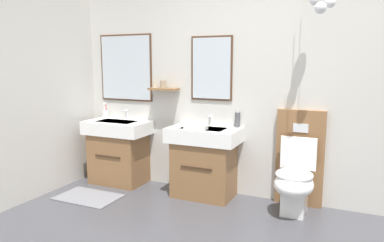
{
  "coord_description": "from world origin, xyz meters",
  "views": [
    {
      "loc": [
        0.76,
        -2.07,
        1.47
      ],
      "look_at": [
        -0.81,
        1.4,
        0.86
      ],
      "focal_mm": 33.97,
      "sensor_mm": 36.0,
      "label": 1
    }
  ],
  "objects_px": {
    "soap_dispenser": "(237,119)",
    "folded_hand_towel": "(196,127)",
    "toilet": "(297,174)",
    "toothbrush_cup": "(106,113)",
    "vanity_sink_left": "(119,150)",
    "vanity_sink_right": "(204,160)"
  },
  "relations": [
    {
      "from": "toilet",
      "to": "soap_dispenser",
      "type": "bearing_deg",
      "value": 165.8
    },
    {
      "from": "vanity_sink_right",
      "to": "toilet",
      "type": "distance_m",
      "value": 0.99
    },
    {
      "from": "toothbrush_cup",
      "to": "soap_dispenser",
      "type": "height_order",
      "value": "toothbrush_cup"
    },
    {
      "from": "soap_dispenser",
      "to": "folded_hand_towel",
      "type": "bearing_deg",
      "value": -138.53
    },
    {
      "from": "vanity_sink_left",
      "to": "vanity_sink_right",
      "type": "bearing_deg",
      "value": 0.0
    },
    {
      "from": "vanity_sink_left",
      "to": "vanity_sink_right",
      "type": "height_order",
      "value": "same"
    },
    {
      "from": "toothbrush_cup",
      "to": "vanity_sink_right",
      "type": "bearing_deg",
      "value": -6.45
    },
    {
      "from": "toothbrush_cup",
      "to": "soap_dispenser",
      "type": "distance_m",
      "value": 1.76
    },
    {
      "from": "toilet",
      "to": "soap_dispenser",
      "type": "distance_m",
      "value": 0.85
    },
    {
      "from": "vanity_sink_left",
      "to": "toothbrush_cup",
      "type": "distance_m",
      "value": 0.54
    },
    {
      "from": "soap_dispenser",
      "to": "folded_hand_towel",
      "type": "xyz_separation_m",
      "value": [
        -0.36,
        -0.32,
        -0.06
      ]
    },
    {
      "from": "toothbrush_cup",
      "to": "folded_hand_towel",
      "type": "height_order",
      "value": "toothbrush_cup"
    },
    {
      "from": "toothbrush_cup",
      "to": "folded_hand_towel",
      "type": "bearing_deg",
      "value": -12.27
    },
    {
      "from": "folded_hand_towel",
      "to": "soap_dispenser",
      "type": "bearing_deg",
      "value": 41.47
    },
    {
      "from": "vanity_sink_right",
      "to": "toilet",
      "type": "bearing_deg",
      "value": 0.14
    },
    {
      "from": "vanity_sink_left",
      "to": "folded_hand_towel",
      "type": "bearing_deg",
      "value": -7.38
    },
    {
      "from": "toothbrush_cup",
      "to": "vanity_sink_left",
      "type": "bearing_deg",
      "value": -27.99
    },
    {
      "from": "toothbrush_cup",
      "to": "folded_hand_towel",
      "type": "relative_size",
      "value": 0.92
    },
    {
      "from": "vanity_sink_left",
      "to": "folded_hand_towel",
      "type": "height_order",
      "value": "folded_hand_towel"
    },
    {
      "from": "vanity_sink_left",
      "to": "toilet",
      "type": "relative_size",
      "value": 0.77
    },
    {
      "from": "vanity_sink_left",
      "to": "soap_dispenser",
      "type": "height_order",
      "value": "soap_dispenser"
    },
    {
      "from": "vanity_sink_right",
      "to": "folded_hand_towel",
      "type": "distance_m",
      "value": 0.41
    }
  ]
}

